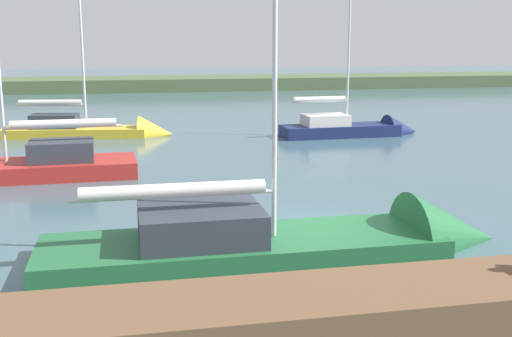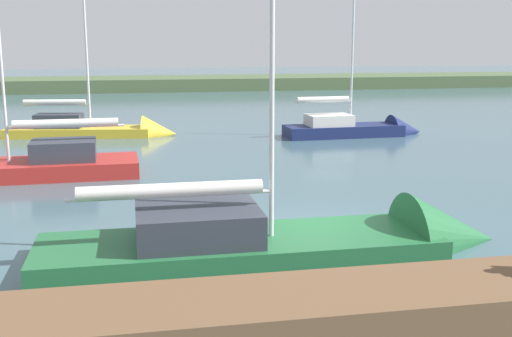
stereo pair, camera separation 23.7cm
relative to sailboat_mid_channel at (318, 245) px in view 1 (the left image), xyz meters
The scene contains 6 objects.
ground_plane 1.39m from the sailboat_mid_channel, 98.12° to the right, with size 200.00×200.00×0.00m, color #42606B.
far_shoreline 50.10m from the sailboat_mid_channel, 90.22° to the right, with size 180.00×8.00×2.40m, color #4C603D.
dock_pier 3.91m from the sailboat_mid_channel, 92.87° to the left, with size 19.51×1.95×0.71m, color brown.
sailboat_mid_channel is the anchor object (origin of this frame).
sailboat_outer_mooring 19.94m from the sailboat_mid_channel, 73.67° to the right, with size 8.64×3.00×10.51m.
sailboat_far_left 18.30m from the sailboat_mid_channel, 113.44° to the right, with size 7.30×2.15×8.00m.
Camera 1 is at (4.37, 14.50, 4.72)m, focal length 43.96 mm.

